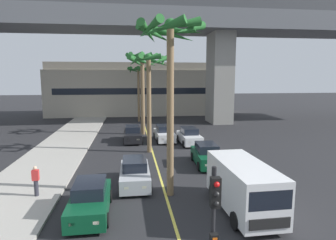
# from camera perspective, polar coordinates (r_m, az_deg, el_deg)

# --- Properties ---
(sidewalk_left) EXTENTS (4.80, 80.00, 0.15)m
(sidewalk_left) POSITION_cam_1_polar(r_m,az_deg,el_deg) (18.11, -27.64, -12.83)
(sidewalk_left) COLOR #ADA89E
(sidewalk_left) RESTS_ON ground
(lane_stripe_center) EXTENTS (0.14, 56.00, 0.01)m
(lane_stripe_center) POSITION_cam_1_polar(r_m,az_deg,el_deg) (24.72, -3.03, -6.45)
(lane_stripe_center) COLOR #DBCC4C
(lane_stripe_center) RESTS_ON ground
(bridge_overpass) EXTENTS (81.55, 8.00, 16.54)m
(bridge_overpass) POSITION_cam_1_polar(r_m,az_deg,el_deg) (39.93, -3.70, 18.16)
(bridge_overpass) COLOR slate
(bridge_overpass) RESTS_ON ground
(pier_building_backdrop) EXTENTS (30.58, 8.04, 8.72)m
(pier_building_backdrop) POSITION_cam_1_polar(r_m,az_deg,el_deg) (50.58, -5.44, 6.08)
(pier_building_backdrop) COLOR #BCB29E
(pier_building_backdrop) RESTS_ON ground
(car_queue_front) EXTENTS (1.85, 4.11, 1.56)m
(car_queue_front) POSITION_cam_1_polar(r_m,az_deg,el_deg) (17.51, -6.57, -10.37)
(car_queue_front) COLOR #B7BABF
(car_queue_front) RESTS_ON ground
(car_queue_second) EXTENTS (1.95, 4.16, 1.56)m
(car_queue_second) POSITION_cam_1_polar(r_m,az_deg,el_deg) (29.05, -0.76, -2.74)
(car_queue_second) COLOR white
(car_queue_second) RESTS_ON ground
(car_queue_third) EXTENTS (1.84, 4.10, 1.56)m
(car_queue_third) POSITION_cam_1_polar(r_m,az_deg,el_deg) (28.97, -6.98, -2.83)
(car_queue_third) COLOR black
(car_queue_third) RESTS_ON ground
(car_queue_fourth) EXTENTS (1.95, 4.16, 1.56)m
(car_queue_fourth) POSITION_cam_1_polar(r_m,az_deg,el_deg) (27.82, 4.22, -3.26)
(car_queue_fourth) COLOR white
(car_queue_fourth) RESTS_ON ground
(car_queue_fifth) EXTENTS (1.88, 4.12, 1.56)m
(car_queue_fifth) POSITION_cam_1_polar(r_m,az_deg,el_deg) (14.36, -15.12, -14.95)
(car_queue_fifth) COLOR #0C4728
(car_queue_fifth) RESTS_ON ground
(car_queue_sixth) EXTENTS (1.96, 4.16, 1.56)m
(car_queue_sixth) POSITION_cam_1_polar(r_m,az_deg,el_deg) (21.37, 7.65, -6.91)
(car_queue_sixth) COLOR #0C4728
(car_queue_sixth) RESTS_ON ground
(delivery_van) EXTENTS (2.24, 5.29, 2.36)m
(delivery_van) POSITION_cam_1_polar(r_m,az_deg,el_deg) (14.43, 14.61, -12.39)
(delivery_van) COLOR white
(delivery_van) RESTS_ON ground
(traffic_light_median_near) EXTENTS (0.24, 0.37, 4.20)m
(traffic_light_median_near) POSITION_cam_1_polar(r_m,az_deg,el_deg) (7.70, 9.00, -19.86)
(traffic_light_median_near) COLOR black
(traffic_light_median_near) RESTS_ON ground
(palm_tree_near_median) EXTENTS (3.61, 3.64, 8.29)m
(palm_tree_near_median) POSITION_cam_1_polar(r_m,az_deg,el_deg) (24.12, -3.81, 9.31)
(palm_tree_near_median) COLOR brown
(palm_tree_near_median) RESTS_ON ground
(palm_tree_mid_median) EXTENTS (3.60, 3.66, 9.27)m
(palm_tree_mid_median) POSITION_cam_1_polar(r_m,az_deg,el_deg) (15.05, 0.42, 13.74)
(palm_tree_mid_median) COLOR brown
(palm_tree_mid_median) RESTS_ON ground
(palm_tree_far_median) EXTENTS (3.66, 3.66, 9.07)m
(palm_tree_far_median) POSITION_cam_1_polar(r_m,az_deg,el_deg) (32.04, -5.12, 9.93)
(palm_tree_far_median) COLOR brown
(palm_tree_far_median) RESTS_ON ground
(palm_tree_farthest_median) EXTENTS (3.27, 3.41, 7.94)m
(palm_tree_farthest_median) POSITION_cam_1_polar(r_m,az_deg,el_deg) (41.66, -5.87, 8.65)
(palm_tree_farthest_median) COLOR brown
(palm_tree_farthest_median) RESTS_ON ground
(pedestrian_near_crosswalk) EXTENTS (0.34, 0.22, 1.62)m
(pedestrian_near_crosswalk) POSITION_cam_1_polar(r_m,az_deg,el_deg) (16.95, -24.63, -10.77)
(pedestrian_near_crosswalk) COLOR #2D2D38
(pedestrian_near_crosswalk) RESTS_ON sidewalk_left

